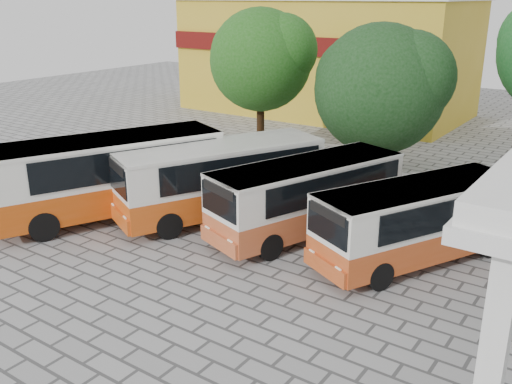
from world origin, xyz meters
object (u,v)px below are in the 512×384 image
Objects in this scene: bus_far_left at (109,172)px; bus_centre_left at (220,176)px; bus_centre_right at (307,193)px; bus_far_right at (419,218)px; parked_car at (68,184)px.

bus_far_left is 4.35m from bus_centre_left.
bus_centre_right is at bearing 32.74° from bus_centre_left.
bus_centre_left is at bearing 58.33° from bus_far_left.
bus_far_right is at bearing 20.45° from bus_centre_right.
bus_far_left is at bearing 14.61° from parked_car.
bus_centre_left is 7.20m from parked_car.
bus_centre_left reaches higher than bus_centre_right.
bus_far_left is at bearing -139.05° from bus_far_right.
bus_centre_left is at bearing -149.88° from bus_far_right.
bus_centre_left is 2.05× the size of parked_car.
bus_far_left reaches higher than bus_far_right.
bus_far_left reaches higher than parked_car.
bus_far_right is 14.81m from parked_car.
bus_far_left is at bearing -138.88° from bus_centre_right.
bus_centre_left is 7.76m from bus_far_right.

